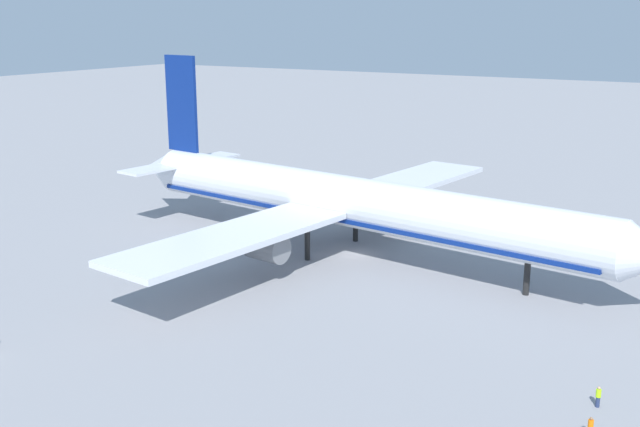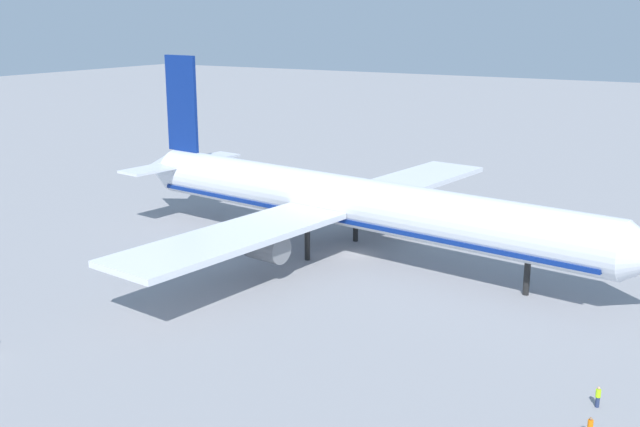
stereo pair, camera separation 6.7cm
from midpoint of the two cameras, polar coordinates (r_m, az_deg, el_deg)
ground_plane at (r=96.78m, az=2.49°, el=-3.13°), size 600.00×600.00×0.00m
airliner at (r=95.70m, az=1.90°, el=0.89°), size 78.11×68.11×24.16m
ground_worker_0 at (r=64.08m, az=20.25°, el=-12.85°), size 0.50×0.50×1.74m
ground_worker_2 at (r=59.75m, az=19.72°, el=-14.96°), size 0.53×0.53×1.63m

